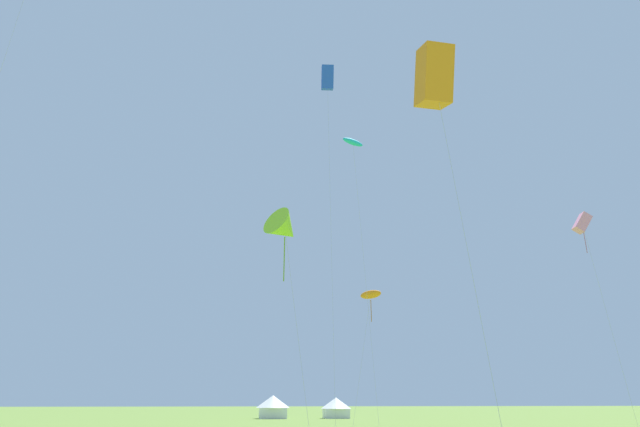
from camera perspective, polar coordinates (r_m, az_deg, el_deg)
kite_lime_delta at (r=30.71m, az=-3.80°, el=-1.66°), size 2.95×3.12×12.67m
kite_orange_parafoil at (r=51.61m, az=5.47°, el=-8.70°), size 3.28×2.92×12.18m
kite_orange_box at (r=27.37m, az=12.18°, el=14.24°), size 1.76×2.72×18.68m
kite_cyan_parafoil at (r=55.09m, az=3.56°, el=7.62°), size 2.87×2.22×27.69m
kite_blue_box at (r=56.11m, az=0.81°, el=14.38°), size 1.37×2.64×34.72m
kite_pink_box at (r=47.22m, az=26.38°, el=-0.96°), size 2.00×1.05×16.35m
festival_tent_center at (r=68.94m, az=-5.09°, el=-19.90°), size 4.11×4.11×2.67m
festival_tent_left at (r=69.73m, az=1.74°, el=-20.07°), size 3.73×3.73×2.42m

